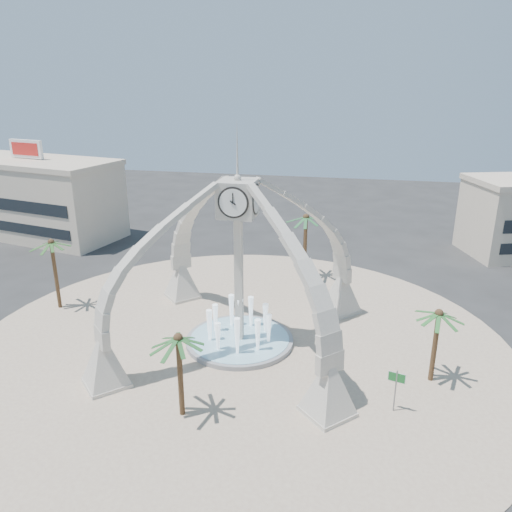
% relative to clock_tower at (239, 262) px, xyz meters
% --- Properties ---
extents(ground, '(140.00, 140.00, 0.00)m').
position_rel_clock_tower_xyz_m(ground, '(0.00, 0.00, -6.49)').
color(ground, '#282828').
rests_on(ground, ground).
extents(plaza, '(40.00, 40.00, 0.06)m').
position_rel_clock_tower_xyz_m(plaza, '(0.00, 0.00, -6.46)').
color(plaza, '#C2AE90').
rests_on(plaza, ground).
extents(clock_tower, '(17.94, 17.94, 16.30)m').
position_rel_clock_tower_xyz_m(clock_tower, '(0.00, 0.00, 0.00)').
color(clock_tower, beige).
rests_on(clock_tower, ground).
extents(fountain, '(8.00, 8.00, 3.62)m').
position_rel_clock_tower_xyz_m(fountain, '(0.00, 0.00, -6.20)').
color(fountain, gray).
rests_on(fountain, ground).
extents(building_nw, '(23.75, 13.73, 11.90)m').
position_rel_clock_tower_xyz_m(building_nw, '(-32.00, 22.00, -1.66)').
color(building_nw, beige).
rests_on(building_nw, ground).
extents(palm_east, '(4.15, 4.15, 5.50)m').
position_rel_clock_tower_xyz_m(palm_east, '(13.42, -2.16, -1.70)').
color(palm_east, brown).
rests_on(palm_east, ground).
extents(palm_west, '(4.30, 4.30, 6.60)m').
position_rel_clock_tower_xyz_m(palm_west, '(-16.70, 2.76, -0.64)').
color(palm_west, brown).
rests_on(palm_west, ground).
extents(palm_north, '(4.00, 4.00, 6.97)m').
position_rel_clock_tower_xyz_m(palm_north, '(3.11, 14.22, -0.35)').
color(palm_north, brown).
rests_on(palm_north, ground).
extents(palm_south, '(4.45, 4.45, 5.72)m').
position_rel_clock_tower_xyz_m(palm_south, '(-1.25, -8.95, -1.48)').
color(palm_south, brown).
rests_on(palm_south, ground).
extents(street_sign, '(1.00, 0.28, 2.78)m').
position_rel_clock_tower_xyz_m(street_sign, '(10.90, -6.03, -4.50)').
color(street_sign, slate).
rests_on(street_sign, ground).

